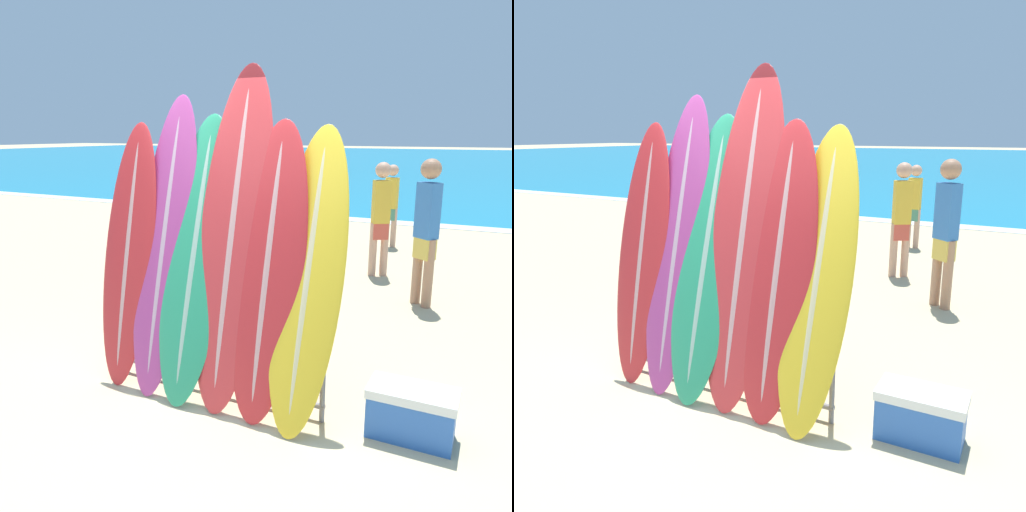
% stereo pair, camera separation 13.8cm
% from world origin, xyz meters
% --- Properties ---
extents(ground_plane, '(160.00, 160.00, 0.00)m').
position_xyz_m(ground_plane, '(0.00, 0.00, 0.00)').
color(ground_plane, '#CCB789').
extents(ocean_water, '(120.00, 60.00, 0.01)m').
position_xyz_m(ocean_water, '(0.00, 38.41, 0.00)').
color(ocean_water, teal).
rests_on(ocean_water, ground_plane).
extents(surfboard_rack, '(1.91, 0.04, 0.97)m').
position_xyz_m(surfboard_rack, '(-0.14, 0.27, 0.52)').
color(surfboard_rack, slate).
rests_on(surfboard_rack, ground_plane).
extents(surfboard_slot_0, '(0.50, 0.58, 2.19)m').
position_xyz_m(surfboard_slot_0, '(-0.94, 0.28, 1.09)').
color(surfboard_slot_0, red).
rests_on(surfboard_slot_0, ground_plane).
extents(surfboard_slot_1, '(0.51, 0.73, 2.41)m').
position_xyz_m(surfboard_slot_1, '(-0.60, 0.32, 1.20)').
color(surfboard_slot_1, '#B23D8E').
rests_on(surfboard_slot_1, ground_plane).
extents(surfboard_slot_2, '(0.57, 0.76, 2.25)m').
position_xyz_m(surfboard_slot_2, '(-0.29, 0.30, 1.13)').
color(surfboard_slot_2, '#289E70').
rests_on(surfboard_slot_2, ground_plane).
extents(surfboard_slot_3, '(0.60, 0.77, 2.62)m').
position_xyz_m(surfboard_slot_3, '(0.03, 0.34, 1.31)').
color(surfboard_slot_3, red).
rests_on(surfboard_slot_3, ground_plane).
extents(surfboard_slot_4, '(0.56, 0.66, 2.20)m').
position_xyz_m(surfboard_slot_4, '(0.35, 0.28, 1.10)').
color(surfboard_slot_4, red).
rests_on(surfboard_slot_4, ground_plane).
extents(surfboard_slot_5, '(0.52, 0.76, 2.16)m').
position_xyz_m(surfboard_slot_5, '(0.66, 0.29, 1.08)').
color(surfboard_slot_5, yellow).
rests_on(surfboard_slot_5, ground_plane).
extents(person_near_water, '(0.31, 0.29, 1.80)m').
position_xyz_m(person_near_water, '(1.07, 3.30, 0.98)').
color(person_near_water, '#A87A5B').
rests_on(person_near_water, ground_plane).
extents(person_mid_beach, '(0.26, 0.21, 1.53)m').
position_xyz_m(person_mid_beach, '(0.02, 6.48, 0.84)').
color(person_mid_beach, tan).
rests_on(person_mid_beach, ground_plane).
extents(person_far_left, '(0.29, 0.26, 1.69)m').
position_xyz_m(person_far_left, '(0.28, 4.41, 0.92)').
color(person_far_left, tan).
rests_on(person_far_left, ground_plane).
extents(cooler_box, '(0.60, 0.32, 0.37)m').
position_xyz_m(cooler_box, '(1.42, 0.37, 0.19)').
color(cooler_box, '#2D60B7').
rests_on(cooler_box, ground_plane).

